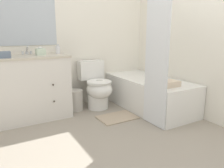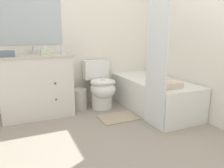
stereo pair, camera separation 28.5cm
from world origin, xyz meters
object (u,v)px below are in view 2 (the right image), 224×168
at_px(toilet, 101,87).
at_px(wastebasket, 79,99).
at_px(tissue_box, 45,51).
at_px(bath_towel_folded, 168,85).
at_px(bath_mat, 118,118).
at_px(bathtub, 153,94).
at_px(soap_dispenser, 62,49).
at_px(hand_towel_folded, 6,54).
at_px(vanity_cabinet, 37,85).
at_px(sink_faucet, 33,51).

height_order(toilet, wastebasket, toilet).
relative_size(toilet, tissue_box, 5.27).
bearing_deg(bath_towel_folded, bath_mat, 142.03).
bearing_deg(bathtub, bath_mat, -170.10).
xyz_separation_m(soap_dispenser, bath_towel_folded, (1.12, -1.09, -0.43)).
bearing_deg(hand_towel_folded, vanity_cabinet, 23.52).
distance_m(bath_towel_folded, bath_mat, 0.83).
relative_size(bathtub, bath_towel_folded, 4.34).
bearing_deg(sink_faucet, hand_towel_folded, -135.28).
bearing_deg(hand_towel_folded, toilet, 3.48).
xyz_separation_m(sink_faucet, tissue_box, (0.14, -0.20, 0.01)).
bearing_deg(wastebasket, hand_towel_folded, -171.04).
height_order(bath_towel_folded, bath_mat, bath_towel_folded).
height_order(tissue_box, soap_dispenser, soap_dispenser).
xyz_separation_m(sink_faucet, soap_dispenser, (0.41, -0.12, 0.02)).
distance_m(bathtub, hand_towel_folded, 2.16).
xyz_separation_m(toilet, wastebasket, (-0.35, 0.07, -0.18)).
relative_size(vanity_cabinet, soap_dispenser, 7.17).
xyz_separation_m(wastebasket, soap_dispenser, (-0.21, 0.07, 0.79)).
bearing_deg(wastebasket, bath_towel_folded, -48.21).
height_order(vanity_cabinet, sink_faucet, sink_faucet).
bearing_deg(hand_towel_folded, bath_mat, -18.73).
height_order(bathtub, hand_towel_folded, hand_towel_folded).
height_order(vanity_cabinet, hand_towel_folded, hand_towel_folded).
xyz_separation_m(wastebasket, bath_mat, (0.39, -0.62, -0.15)).
bearing_deg(toilet, sink_faucet, 164.69).
xyz_separation_m(vanity_cabinet, hand_towel_folded, (-0.35, -0.15, 0.47)).
distance_m(vanity_cabinet, soap_dispenser, 0.65).
relative_size(toilet, bathtub, 0.48).
height_order(toilet, tissue_box, tissue_box).
height_order(toilet, bath_mat, toilet).
bearing_deg(bathtub, soap_dispenser, 155.76).
xyz_separation_m(vanity_cabinet, bath_towel_folded, (1.53, -1.02, 0.07)).
bearing_deg(tissue_box, wastebasket, 0.82).
bearing_deg(vanity_cabinet, tissue_box, -2.23).
distance_m(bathtub, soap_dispenser, 1.56).
relative_size(bathtub, bath_mat, 2.91).
relative_size(hand_towel_folded, bath_mat, 0.38).
distance_m(vanity_cabinet, bath_towel_folded, 1.84).
bearing_deg(vanity_cabinet, soap_dispenser, 9.80).
xyz_separation_m(bathtub, soap_dispenser, (-1.27, 0.57, 0.70)).
bearing_deg(vanity_cabinet, sink_faucet, 90.00).
relative_size(vanity_cabinet, bathtub, 0.63).
bearing_deg(tissue_box, bath_towel_folded, -36.10).
bearing_deg(bath_mat, hand_towel_folded, 161.27).
height_order(sink_faucet, bath_towel_folded, sink_faucet).
bearing_deg(bath_mat, sink_faucet, 141.49).
height_order(sink_faucet, toilet, sink_faucet).
distance_m(vanity_cabinet, bathtub, 1.76).
relative_size(wastebasket, tissue_box, 2.27).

